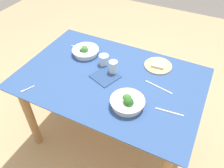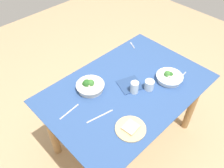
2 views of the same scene
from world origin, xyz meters
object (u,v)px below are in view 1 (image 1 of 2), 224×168
(broccoli_bowl_far, at_px, (85,51))
(bread_side_plate, at_px, (158,65))
(table_knife_left, at_px, (159,87))
(fork_by_far_bowl, at_px, (27,89))
(fork_by_near_bowl, at_px, (76,47))
(napkin_folded_upper, at_px, (105,76))
(broccoli_bowl_near, at_px, (127,102))
(water_glass_side, at_px, (104,60))
(table_knife_right, at_px, (169,112))
(water_glass_center, at_px, (113,67))

(broccoli_bowl_far, bearing_deg, bread_side_plate, 10.80)
(table_knife_left, bearing_deg, fork_by_far_bowl, 39.66)
(fork_by_near_bowl, xyz_separation_m, napkin_folded_upper, (0.41, -0.24, 0.00))
(bread_side_plate, bearing_deg, broccoli_bowl_near, -95.74)
(bread_side_plate, xyz_separation_m, napkin_folded_upper, (-0.32, -0.30, -0.01))
(fork_by_near_bowl, relative_size, table_knife_left, 0.48)
(broccoli_bowl_far, xyz_separation_m, broccoli_bowl_near, (0.55, -0.38, 0.00))
(water_glass_side, xyz_separation_m, napkin_folded_upper, (0.08, -0.13, -0.04))
(broccoli_bowl_far, relative_size, table_knife_right, 1.23)
(broccoli_bowl_near, distance_m, bread_side_plate, 0.49)
(broccoli_bowl_near, distance_m, napkin_folded_upper, 0.33)
(fork_by_near_bowl, distance_m, napkin_folded_upper, 0.47)
(water_glass_side, distance_m, napkin_folded_upper, 0.16)
(broccoli_bowl_near, distance_m, fork_by_far_bowl, 0.72)
(table_knife_right, relative_size, napkin_folded_upper, 1.01)
(napkin_folded_upper, bearing_deg, fork_by_near_bowl, 149.77)
(table_knife_right, bearing_deg, water_glass_side, 151.59)
(fork_by_near_bowl, relative_size, napkin_folded_upper, 0.58)
(fork_by_near_bowl, height_order, table_knife_left, same)
(bread_side_plate, distance_m, table_knife_right, 0.47)
(broccoli_bowl_near, bearing_deg, broccoli_bowl_far, 145.49)
(broccoli_bowl_far, distance_m, water_glass_center, 0.33)
(fork_by_far_bowl, distance_m, fork_by_near_bowl, 0.61)
(broccoli_bowl_near, relative_size, water_glass_center, 2.27)
(table_knife_left, bearing_deg, water_glass_side, 4.02)
(water_glass_center, xyz_separation_m, fork_by_near_bowl, (-0.44, 0.16, -0.05))
(water_glass_side, xyz_separation_m, fork_by_near_bowl, (-0.33, 0.10, -0.04))
(bread_side_plate, distance_m, napkin_folded_upper, 0.43)
(broccoli_bowl_near, bearing_deg, fork_by_far_bowl, -165.97)
(water_glass_side, bearing_deg, table_knife_left, -7.81)
(napkin_folded_upper, bearing_deg, water_glass_side, 120.68)
(bread_side_plate, bearing_deg, fork_by_far_bowl, -138.29)
(fork_by_far_bowl, height_order, table_knife_right, same)
(water_glass_center, relative_size, table_knife_right, 0.55)
(broccoli_bowl_near, height_order, water_glass_center, water_glass_center)
(water_glass_side, bearing_deg, fork_by_near_bowl, 162.46)
(water_glass_center, bearing_deg, fork_by_far_bowl, -136.29)
(broccoli_bowl_far, xyz_separation_m, table_knife_left, (0.68, -0.11, -0.03))
(broccoli_bowl_far, height_order, water_glass_side, broccoli_bowl_far)
(water_glass_side, relative_size, fork_by_far_bowl, 0.84)
(broccoli_bowl_near, distance_m, table_knife_left, 0.29)
(water_glass_side, relative_size, table_knife_left, 0.38)
(table_knife_left, bearing_deg, bread_side_plate, -58.86)
(table_knife_right, distance_m, napkin_folded_upper, 0.54)
(broccoli_bowl_far, height_order, water_glass_center, water_glass_center)
(bread_side_plate, xyz_separation_m, water_glass_center, (-0.28, -0.22, 0.04))
(fork_by_far_bowl, distance_m, table_knife_right, 0.99)
(water_glass_center, height_order, water_glass_side, water_glass_center)
(water_glass_side, bearing_deg, bread_side_plate, 22.43)
(bread_side_plate, bearing_deg, broccoli_bowl_far, -169.20)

